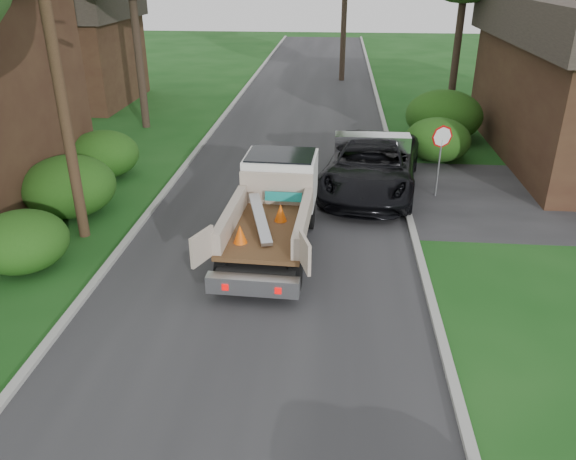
{
  "coord_description": "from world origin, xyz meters",
  "views": [
    {
      "loc": [
        1.71,
        -9.22,
        7.2
      ],
      "look_at": [
        0.62,
        3.35,
        1.2
      ],
      "focal_mm": 35.0,
      "sensor_mm": 36.0,
      "label": 1
    }
  ],
  "objects_px": {
    "flatbed_truck": "(276,199)",
    "black_pickup": "(372,165)",
    "house_left_far": "(63,47)",
    "stop_sign": "(441,146)",
    "utility_pole": "(54,52)"
  },
  "relations": [
    {
      "from": "house_left_far",
      "to": "utility_pole",
      "type": "bearing_deg",
      "value": -64.77
    },
    {
      "from": "black_pickup",
      "to": "house_left_far",
      "type": "bearing_deg",
      "value": 151.2
    },
    {
      "from": "flatbed_truck",
      "to": "black_pickup",
      "type": "height_order",
      "value": "flatbed_truck"
    },
    {
      "from": "stop_sign",
      "to": "utility_pole",
      "type": "xyz_separation_m",
      "value": [
        -10.68,
        -4.02,
        3.4
      ]
    },
    {
      "from": "utility_pole",
      "to": "flatbed_truck",
      "type": "distance_m",
      "value": 6.87
    },
    {
      "from": "stop_sign",
      "to": "black_pickup",
      "type": "bearing_deg",
      "value": 169.08
    },
    {
      "from": "house_left_far",
      "to": "black_pickup",
      "type": "height_order",
      "value": "house_left_far"
    },
    {
      "from": "flatbed_truck",
      "to": "stop_sign",
      "type": "bearing_deg",
      "value": 38.04
    },
    {
      "from": "stop_sign",
      "to": "black_pickup",
      "type": "height_order",
      "value": "stop_sign"
    },
    {
      "from": "house_left_far",
      "to": "stop_sign",
      "type": "bearing_deg",
      "value": -34.81
    },
    {
      "from": "stop_sign",
      "to": "black_pickup",
      "type": "distance_m",
      "value": 2.4
    },
    {
      "from": "black_pickup",
      "to": "flatbed_truck",
      "type": "bearing_deg",
      "value": -116.97
    },
    {
      "from": "stop_sign",
      "to": "flatbed_truck",
      "type": "bearing_deg",
      "value": -144.39
    },
    {
      "from": "stop_sign",
      "to": "flatbed_truck",
      "type": "distance_m",
      "value": 6.3
    },
    {
      "from": "utility_pole",
      "to": "flatbed_truck",
      "type": "bearing_deg",
      "value": 3.75
    }
  ]
}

